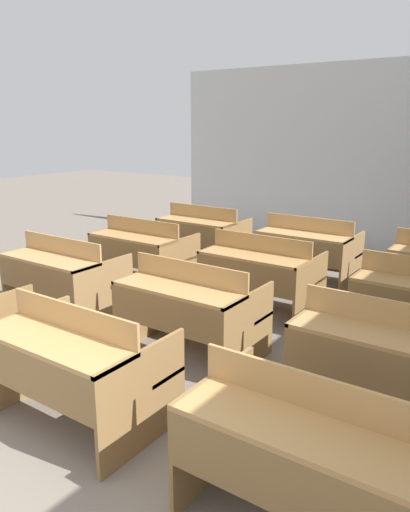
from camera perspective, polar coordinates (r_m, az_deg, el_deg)
wall_back at (r=8.38m, az=18.82°, el=10.47°), size 7.10×0.06×2.96m
bench_front_center at (r=3.56m, az=-14.57°, el=-11.58°), size 1.18×0.81×0.86m
bench_front_right at (r=2.69m, az=11.56°, el=-20.82°), size 1.18×0.81×0.86m
bench_second_left at (r=5.53m, az=-15.87°, el=-2.08°), size 1.18×0.81×0.86m
bench_second_center at (r=4.41m, az=-1.74°, el=-5.82°), size 1.18×0.81×0.86m
bench_second_right at (r=3.74m, az=19.73°, el=-10.67°), size 1.18×0.81×0.86m
bench_third_left at (r=6.37m, az=-7.18°, el=0.58°), size 1.18×0.81×0.86m
bench_third_center at (r=5.46m, az=6.33°, el=-1.83°), size 1.18×0.81×0.86m
bench_back_left at (r=7.33m, az=-0.31°, el=2.59°), size 1.18×0.81×0.86m
bench_back_center at (r=6.58m, az=11.67°, el=0.84°), size 1.18×0.81×0.86m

